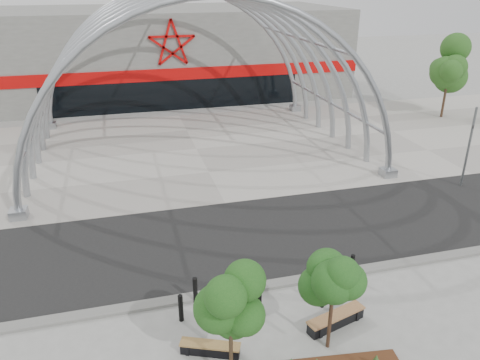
# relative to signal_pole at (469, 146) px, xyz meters

# --- Properties ---
(ground) EXTENTS (140.00, 140.00, 0.00)m
(ground) POSITION_rel_signal_pole_xyz_m (-13.26, -5.78, -2.36)
(ground) COLOR gray
(ground) RESTS_ON ground
(road) EXTENTS (140.00, 7.00, 0.02)m
(road) POSITION_rel_signal_pole_xyz_m (-13.26, -2.28, -2.35)
(road) COLOR black
(road) RESTS_ON ground
(forecourt) EXTENTS (60.00, 17.00, 0.04)m
(forecourt) POSITION_rel_signal_pole_xyz_m (-13.26, 9.72, -2.34)
(forecourt) COLOR #9C968E
(forecourt) RESTS_ON ground
(kerb) EXTENTS (60.00, 0.50, 0.12)m
(kerb) POSITION_rel_signal_pole_xyz_m (-13.26, -6.03, -2.30)
(kerb) COLOR #64635F
(kerb) RESTS_ON ground
(arena_building) EXTENTS (34.00, 15.24, 8.00)m
(arena_building) POSITION_rel_signal_pole_xyz_m (-13.26, 27.67, 1.63)
(arena_building) COLOR slate
(arena_building) RESTS_ON ground
(vault_canopy) EXTENTS (20.80, 15.80, 20.36)m
(vault_canopy) POSITION_rel_signal_pole_xyz_m (-13.26, 9.72, -2.34)
(vault_canopy) COLOR #9A9FA4
(vault_canopy) RESTS_ON ground
(signal_pole) EXTENTS (0.29, 0.63, 4.52)m
(signal_pole) POSITION_rel_signal_pole_xyz_m (0.00, 0.00, 0.00)
(signal_pole) COLOR slate
(signal_pole) RESTS_ON ground
(street_tree_0) EXTENTS (1.55, 1.55, 3.54)m
(street_tree_0) POSITION_rel_signal_pole_xyz_m (-15.73, -10.08, 0.18)
(street_tree_0) COLOR black
(street_tree_0) RESTS_ON ground
(street_tree_1) EXTENTS (1.48, 1.48, 3.49)m
(street_tree_1) POSITION_rel_signal_pole_xyz_m (-12.43, -9.49, 0.15)
(street_tree_1) COLOR black
(street_tree_1) RESTS_ON ground
(bench_0) EXTENTS (1.89, 1.11, 0.39)m
(bench_0) POSITION_rel_signal_pole_xyz_m (-16.09, -8.83, -2.17)
(bench_0) COLOR black
(bench_0) RESTS_ON ground
(bench_1) EXTENTS (2.25, 1.07, 0.46)m
(bench_1) POSITION_rel_signal_pole_xyz_m (-11.76, -8.65, -2.14)
(bench_1) COLOR black
(bench_1) RESTS_ON ground
(bollard_0) EXTENTS (0.17, 0.17, 1.04)m
(bollard_0) POSITION_rel_signal_pole_xyz_m (-16.73, -7.08, -1.84)
(bollard_0) COLOR black
(bollard_0) RESTS_ON ground
(bollard_1) EXTENTS (0.17, 0.17, 1.05)m
(bollard_1) POSITION_rel_signal_pole_xyz_m (-16.10, -6.26, -1.84)
(bollard_1) COLOR black
(bollard_1) RESTS_ON ground
(bollard_2) EXTENTS (0.16, 0.16, 0.97)m
(bollard_2) POSITION_rel_signal_pole_xyz_m (-14.12, -7.58, -1.88)
(bollard_2) COLOR black
(bollard_2) RESTS_ON ground
(bollard_3) EXTENTS (0.16, 0.16, 1.00)m
(bollard_3) POSITION_rel_signal_pole_xyz_m (-11.80, -7.63, -1.86)
(bollard_3) COLOR black
(bollard_3) RESTS_ON ground
(bollard_4) EXTENTS (0.16, 0.16, 1.03)m
(bollard_4) POSITION_rel_signal_pole_xyz_m (-10.00, -6.33, -1.85)
(bollard_4) COLOR black
(bollard_4) RESTS_ON ground
(bg_tree_1) EXTENTS (2.70, 2.70, 5.91)m
(bg_tree_1) POSITION_rel_signal_pole_xyz_m (7.74, 12.22, 1.89)
(bg_tree_1) COLOR #302013
(bg_tree_1) RESTS_ON ground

